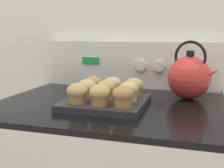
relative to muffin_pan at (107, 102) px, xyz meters
The scene contains 13 objects.
wall_back 0.49m from the muffin_pan, 90.59° to the left, with size 8.00×0.05×2.40m.
control_panel 0.36m from the muffin_pan, 90.30° to the left, with size 0.78×0.07×0.21m.
muffin_pan is the anchor object (origin of this frame).
muffin_r0_c0 0.12m from the muffin_pan, 133.54° to the right, with size 0.07×0.07×0.07m.
muffin_r0_c1 0.09m from the muffin_pan, 89.17° to the right, with size 0.07×0.07×0.07m.
muffin_r0_c2 0.12m from the muffin_pan, 46.01° to the right, with size 0.07×0.07×0.07m.
muffin_r1_c0 0.09m from the muffin_pan, behind, with size 0.07×0.07×0.07m.
muffin_r1_c1 0.04m from the muffin_pan, 132.90° to the left, with size 0.07×0.07×0.07m.
muffin_r1_c2 0.09m from the muffin_pan, ahead, with size 0.07×0.07×0.07m.
muffin_r2_c0 0.12m from the muffin_pan, 134.98° to the left, with size 0.07×0.07×0.07m.
muffin_r2_c1 0.09m from the muffin_pan, 90.68° to the left, with size 0.07×0.07×0.07m.
muffin_r2_c2 0.11m from the muffin_pan, 44.01° to the left, with size 0.07×0.07×0.07m.
tea_kettle 0.33m from the muffin_pan, 35.24° to the left, with size 0.19×0.16×0.22m.
Camera 1 is at (0.28, -0.60, 1.16)m, focal length 45.00 mm.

